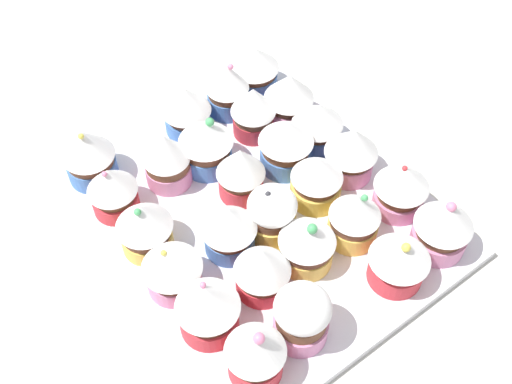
% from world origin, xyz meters
% --- Properties ---
extents(ground_plane, '(1.80, 1.80, 0.03)m').
position_xyz_m(ground_plane, '(0.00, 0.00, -0.01)').
color(ground_plane, beige).
extents(baking_tray, '(0.42, 0.36, 0.01)m').
position_xyz_m(baking_tray, '(0.00, 0.00, 0.01)').
color(baking_tray, silver).
rests_on(baking_tray, ground_plane).
extents(cupcake_0, '(0.06, 0.06, 0.08)m').
position_xyz_m(cupcake_0, '(-0.16, -0.13, 0.05)').
color(cupcake_0, '#477AC6').
rests_on(cupcake_0, baking_tray).
extents(cupcake_1, '(0.06, 0.06, 0.07)m').
position_xyz_m(cupcake_1, '(-0.10, -0.13, 0.05)').
color(cupcake_1, '#D1333D').
rests_on(cupcake_1, baking_tray).
extents(cupcake_2, '(0.06, 0.06, 0.07)m').
position_xyz_m(cupcake_2, '(-0.03, -0.13, 0.05)').
color(cupcake_2, '#EFC651').
rests_on(cupcake_2, baking_tray).
extents(cupcake_3, '(0.06, 0.06, 0.07)m').
position_xyz_m(cupcake_3, '(0.03, -0.13, 0.05)').
color(cupcake_3, pink).
rests_on(cupcake_3, baking_tray).
extents(cupcake_4, '(0.07, 0.07, 0.08)m').
position_xyz_m(cupcake_4, '(0.09, -0.13, 0.05)').
color(cupcake_4, '#D1333D').
rests_on(cupcake_4, baking_tray).
extents(cupcake_5, '(0.06, 0.06, 0.08)m').
position_xyz_m(cupcake_5, '(0.16, -0.12, 0.05)').
color(cupcake_5, '#D1333D').
rests_on(cupcake_5, baking_tray).
extents(cupcake_6, '(0.06, 0.06, 0.08)m').
position_xyz_m(cupcake_6, '(-0.10, -0.06, 0.05)').
color(cupcake_6, pink).
rests_on(cupcake_6, baking_tray).
extents(cupcake_7, '(0.06, 0.06, 0.07)m').
position_xyz_m(cupcake_7, '(0.03, -0.06, 0.05)').
color(cupcake_7, '#477AC6').
rests_on(cupcake_7, baking_tray).
extents(cupcake_8, '(0.06, 0.06, 0.07)m').
position_xyz_m(cupcake_8, '(0.09, -0.06, 0.05)').
color(cupcake_8, '#D1333D').
rests_on(cupcake_8, baking_tray).
extents(cupcake_9, '(0.06, 0.06, 0.07)m').
position_xyz_m(cupcake_9, '(0.16, -0.06, 0.05)').
color(cupcake_9, pink).
rests_on(cupcake_9, baking_tray).
extents(cupcake_10, '(0.06, 0.06, 0.07)m').
position_xyz_m(cupcake_10, '(-0.16, 0.01, 0.05)').
color(cupcake_10, '#477AC6').
rests_on(cupcake_10, baking_tray).
extents(cupcake_11, '(0.07, 0.07, 0.08)m').
position_xyz_m(cupcake_11, '(-0.09, -0.01, 0.05)').
color(cupcake_11, '#477AC6').
rests_on(cupcake_11, baking_tray).
extents(cupcake_12, '(0.06, 0.06, 0.07)m').
position_xyz_m(cupcake_12, '(-0.03, 0.00, 0.05)').
color(cupcake_12, '#D1333D').
rests_on(cupcake_12, baking_tray).
extents(cupcake_13, '(0.06, 0.06, 0.07)m').
position_xyz_m(cupcake_13, '(0.04, -0.01, 0.05)').
color(cupcake_13, '#EFC651').
rests_on(cupcake_13, baking_tray).
extents(cupcake_14, '(0.06, 0.06, 0.07)m').
position_xyz_m(cupcake_14, '(0.09, 0.00, 0.05)').
color(cupcake_14, '#EFC651').
rests_on(cupcake_14, baking_tray).
extents(cupcake_15, '(0.06, 0.06, 0.08)m').
position_xyz_m(cupcake_15, '(-0.15, 0.07, 0.05)').
color(cupcake_15, '#477AC6').
rests_on(cupcake_15, baking_tray).
extents(cupcake_16, '(0.06, 0.06, 0.07)m').
position_xyz_m(cupcake_16, '(-0.10, 0.07, 0.05)').
color(cupcake_16, '#D1333D').
rests_on(cupcake_16, baking_tray).
extents(cupcake_17, '(0.07, 0.07, 0.08)m').
position_xyz_m(cupcake_17, '(-0.03, 0.07, 0.05)').
color(cupcake_17, '#477AC6').
rests_on(cupcake_17, baking_tray).
extents(cupcake_18, '(0.06, 0.06, 0.07)m').
position_xyz_m(cupcake_18, '(0.03, 0.07, 0.05)').
color(cupcake_18, '#EFC651').
rests_on(cupcake_18, baking_tray).
extents(cupcake_19, '(0.06, 0.06, 0.07)m').
position_xyz_m(cupcake_19, '(0.10, 0.06, 0.05)').
color(cupcake_19, '#EFC651').
rests_on(cupcake_19, baking_tray).
extents(cupcake_20, '(0.07, 0.07, 0.07)m').
position_xyz_m(cupcake_20, '(0.17, 0.06, 0.05)').
color(cupcake_20, '#D1333D').
rests_on(cupcake_20, baking_tray).
extents(cupcake_21, '(0.07, 0.07, 0.07)m').
position_xyz_m(cupcake_21, '(-0.17, 0.12, 0.05)').
color(cupcake_21, '#477AC6').
rests_on(cupcake_21, baking_tray).
extents(cupcake_22, '(0.06, 0.06, 0.07)m').
position_xyz_m(cupcake_22, '(-0.09, 0.12, 0.05)').
color(cupcake_22, pink).
rests_on(cupcake_22, baking_tray).
extents(cupcake_23, '(0.06, 0.06, 0.06)m').
position_xyz_m(cupcake_23, '(-0.04, 0.12, 0.05)').
color(cupcake_23, '#477AC6').
rests_on(cupcake_23, baking_tray).
extents(cupcake_24, '(0.06, 0.06, 0.07)m').
position_xyz_m(cupcake_24, '(0.02, 0.12, 0.05)').
color(cupcake_24, pink).
rests_on(cupcake_24, baking_tray).
extents(cupcake_25, '(0.06, 0.06, 0.07)m').
position_xyz_m(cupcake_25, '(0.10, 0.13, 0.05)').
color(cupcake_25, pink).
rests_on(cupcake_25, baking_tray).
extents(cupcake_26, '(0.06, 0.06, 0.08)m').
position_xyz_m(cupcake_26, '(0.16, 0.13, 0.05)').
color(cupcake_26, pink).
rests_on(cupcake_26, baking_tray).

